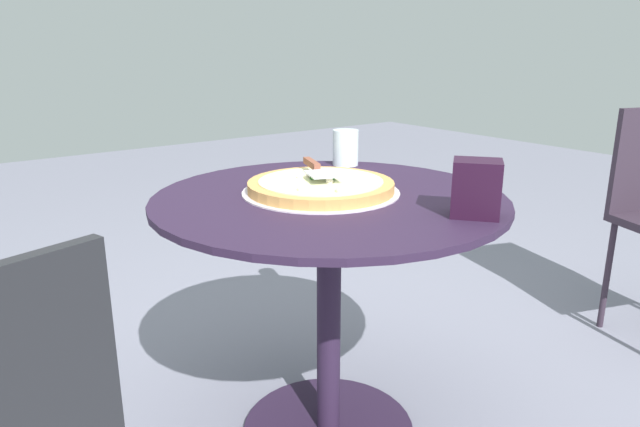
# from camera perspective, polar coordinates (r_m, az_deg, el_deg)

# --- Properties ---
(patio_table) EXTENTS (0.92, 0.92, 0.72)m
(patio_table) POSITION_cam_1_polar(r_m,az_deg,el_deg) (1.56, 0.90, -5.04)
(patio_table) COLOR #271930
(patio_table) RESTS_ON ground
(pizza_on_tray) EXTENTS (0.42, 0.42, 0.05)m
(pizza_on_tray) POSITION_cam_1_polar(r_m,az_deg,el_deg) (1.53, 0.00, 2.65)
(pizza_on_tray) COLOR silver
(pizza_on_tray) RESTS_ON patio_table
(pizza_server) EXTENTS (0.21, 0.12, 0.02)m
(pizza_server) POSITION_cam_1_polar(r_m,az_deg,el_deg) (1.56, -0.32, 4.49)
(pizza_server) COLOR silver
(pizza_server) RESTS_ON pizza_on_tray
(drinking_cup) EXTENTS (0.08, 0.08, 0.11)m
(drinking_cup) POSITION_cam_1_polar(r_m,az_deg,el_deg) (1.88, 2.53, 6.51)
(drinking_cup) COLOR silver
(drinking_cup) RESTS_ON patio_table
(napkin_dispenser) EXTENTS (0.14, 0.13, 0.13)m
(napkin_dispenser) POSITION_cam_1_polar(r_m,az_deg,el_deg) (1.36, 15.14, 2.42)
(napkin_dispenser) COLOR black
(napkin_dispenser) RESTS_ON patio_table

